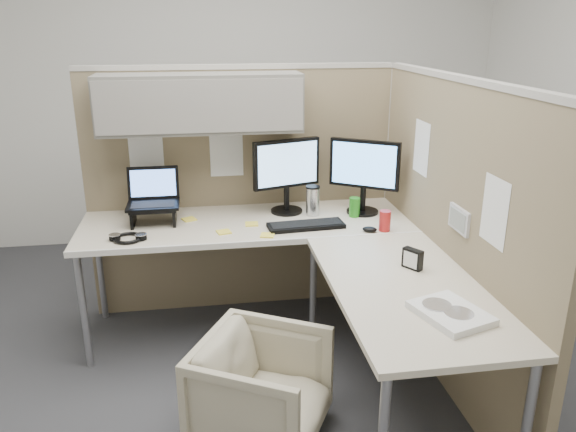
{
  "coord_description": "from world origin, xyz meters",
  "views": [
    {
      "loc": [
        -0.36,
        -2.67,
        1.87
      ],
      "look_at": [
        0.1,
        0.25,
        0.85
      ],
      "focal_mm": 35.0,
      "sensor_mm": 36.0,
      "label": 1
    }
  ],
  "objects": [
    {
      "name": "ground",
      "position": [
        0.0,
        0.0,
        0.0
      ],
      "size": [
        4.5,
        4.5,
        0.0
      ],
      "primitive_type": "plane",
      "color": "#323236",
      "rests_on": "ground"
    },
    {
      "name": "partition_back",
      "position": [
        -0.22,
        0.83,
        1.1
      ],
      "size": [
        2.0,
        0.36,
        1.63
      ],
      "color": "#897859",
      "rests_on": "ground"
    },
    {
      "name": "partition_right",
      "position": [
        0.9,
        -0.07,
        0.82
      ],
      "size": [
        0.07,
        2.03,
        1.63
      ],
      "color": "#897859",
      "rests_on": "ground"
    },
    {
      "name": "desk",
      "position": [
        0.12,
        0.13,
        0.69
      ],
      "size": [
        2.0,
        1.98,
        0.73
      ],
      "color": "beige",
      "rests_on": "ground"
    },
    {
      "name": "office_chair",
      "position": [
        -0.14,
        -0.48,
        0.28
      ],
      "size": [
        0.71,
        0.73,
        0.57
      ],
      "primitive_type": "imported",
      "rotation": [
        0.0,
        0.0,
        1.07
      ],
      "color": "beige",
      "rests_on": "ground"
    },
    {
      "name": "monitor_left",
      "position": [
        0.16,
        0.67,
        1.0
      ],
      "size": [
        0.43,
        0.2,
        0.47
      ],
      "rotation": [
        0.0,
        0.0,
        0.3
      ],
      "color": "black",
      "rests_on": "desk"
    },
    {
      "name": "monitor_right",
      "position": [
        0.63,
        0.59,
        1.0
      ],
      "size": [
        0.39,
        0.27,
        0.47
      ],
      "rotation": [
        0.0,
        0.0,
        -0.58
      ],
      "color": "black",
      "rests_on": "desk"
    },
    {
      "name": "laptop_station",
      "position": [
        -0.66,
        0.61,
        0.85
      ],
      "size": [
        0.31,
        0.26,
        0.32
      ],
      "color": "black",
      "rests_on": "desk"
    },
    {
      "name": "keyboard",
      "position": [
        0.23,
        0.37,
        0.74
      ],
      "size": [
        0.46,
        0.18,
        0.02
      ],
      "primitive_type": "cube",
      "rotation": [
        0.0,
        0.0,
        0.07
      ],
      "color": "black",
      "rests_on": "desk"
    },
    {
      "name": "mouse",
      "position": [
        0.58,
        0.25,
        0.75
      ],
      "size": [
        0.1,
        0.08,
        0.03
      ],
      "primitive_type": "ellipsoid",
      "rotation": [
        0.0,
        0.0,
        -0.41
      ],
      "color": "black",
      "rests_on": "desk"
    },
    {
      "name": "travel_mug",
      "position": [
        0.31,
        0.59,
        0.82
      ],
      "size": [
        0.09,
        0.09,
        0.19
      ],
      "color": "silver",
      "rests_on": "desk"
    },
    {
      "name": "soda_can_green",
      "position": [
        0.67,
        0.25,
        0.79
      ],
      "size": [
        0.07,
        0.07,
        0.12
      ],
      "primitive_type": "cylinder",
      "color": "#B21E1E",
      "rests_on": "desk"
    },
    {
      "name": "soda_can_silver",
      "position": [
        0.56,
        0.52,
        0.79
      ],
      "size": [
        0.07,
        0.07,
        0.12
      ],
      "primitive_type": "cylinder",
      "color": "#268C1E",
      "rests_on": "desk"
    },
    {
      "name": "sticky_note_b",
      "position": [
        -0.01,
        0.27,
        0.73
      ],
      "size": [
        0.09,
        0.09,
        0.01
      ],
      "primitive_type": "cube",
      "rotation": [
        0.0,
        0.0,
        -0.27
      ],
      "color": "yellow",
      "rests_on": "desk"
    },
    {
      "name": "sticky_note_c",
      "position": [
        -0.45,
        0.62,
        0.73
      ],
      "size": [
        0.1,
        0.1,
        0.01
      ],
      "primitive_type": "cube",
      "rotation": [
        0.0,
        0.0,
        0.42
      ],
      "color": "yellow",
      "rests_on": "desk"
    },
    {
      "name": "sticky_note_a",
      "position": [
        -0.26,
        0.36,
        0.73
      ],
      "size": [
        0.09,
        0.09,
        0.01
      ],
      "primitive_type": "cube",
      "rotation": [
        0.0,
        0.0,
        0.24
      ],
      "color": "yellow",
      "rests_on": "desk"
    },
    {
      "name": "sticky_note_d",
      "position": [
        -0.08,
        0.47,
        0.73
      ],
      "size": [
        0.08,
        0.08,
        0.01
      ],
      "primitive_type": "cube",
      "rotation": [
        0.0,
        0.0,
        -0.06
      ],
      "color": "yellow",
      "rests_on": "desk"
    },
    {
      "name": "headphones",
      "position": [
        -0.78,
        0.33,
        0.74
      ],
      "size": [
        0.21,
        0.18,
        0.03
      ],
      "rotation": [
        0.0,
        0.0,
        -0.11
      ],
      "color": "black",
      "rests_on": "desk"
    },
    {
      "name": "paper_stack",
      "position": [
        0.61,
        -0.76,
        0.75
      ],
      "size": [
        0.31,
        0.35,
        0.03
      ],
      "rotation": [
        0.0,
        0.0,
        0.31
      ],
      "color": "white",
      "rests_on": "desk"
    },
    {
      "name": "desk_clock",
      "position": [
        0.63,
        -0.28,
        0.78
      ],
      "size": [
        0.09,
        0.11,
        0.1
      ],
      "rotation": [
        0.0,
        0.0,
        -0.98
      ],
      "color": "black",
      "rests_on": "desk"
    }
  ]
}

